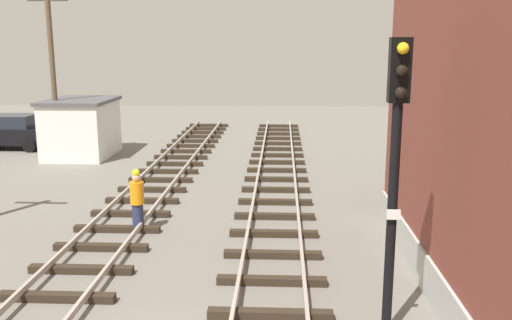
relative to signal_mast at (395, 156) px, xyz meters
The scene contains 5 objects.
signal_mast is the anchor object (origin of this frame).
control_hut 20.00m from the signal_mast, 125.62° to the left, with size 3.00×3.80×2.76m.
parked_car_black 24.05m from the signal_mast, 131.56° to the left, with size 4.20×2.04×1.76m.
utility_pole_far 20.00m from the signal_mast, 128.74° to the left, with size 1.80×0.24×7.65m.
track_worker_foreground 8.60m from the signal_mast, 138.00° to the left, with size 0.40×0.40×1.87m.
Camera 1 is at (1.67, -7.73, 5.39)m, focal length 38.81 mm.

